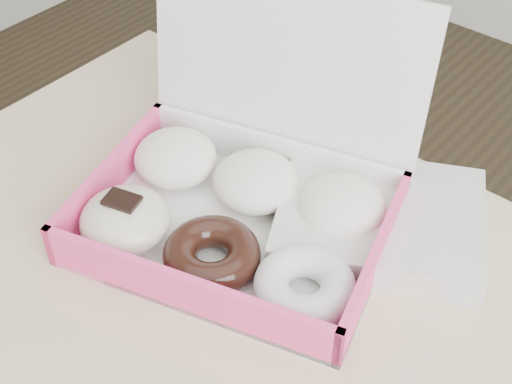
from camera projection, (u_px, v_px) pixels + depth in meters
The scene contains 2 objects.
donut_box at pixel (239, 198), 0.79m from camera, with size 0.39×0.36×0.24m.
newspapers at pixel (380, 219), 0.79m from camera, with size 0.22×0.18×0.04m, color silver.
Camera 1 is at (0.17, -0.26, 1.33)m, focal length 50.00 mm.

